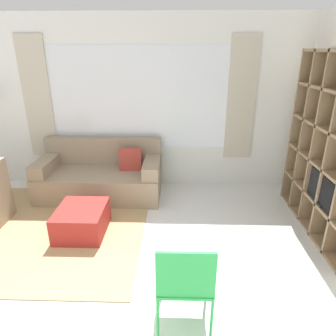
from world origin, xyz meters
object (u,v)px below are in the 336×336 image
Objects in this scene: shelving_unit at (335,149)px; ottoman at (82,221)px; couch_main at (102,176)px; folding_chair at (185,279)px.

shelving_unit is 3.20m from ottoman.
folding_chair reaches higher than couch_main.
folding_chair is (1.27, -2.49, 0.21)m from couch_main.
couch_main is (-3.07, 0.92, -0.78)m from shelving_unit.
shelving_unit is at bearing 3.88° from ottoman.
shelving_unit is 3.28× the size of ottoman.
shelving_unit reaches higher than folding_chair.
couch_main is at bearing 163.34° from shelving_unit.
shelving_unit reaches higher than ottoman.
folding_chair is (-1.80, -1.58, -0.57)m from shelving_unit.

